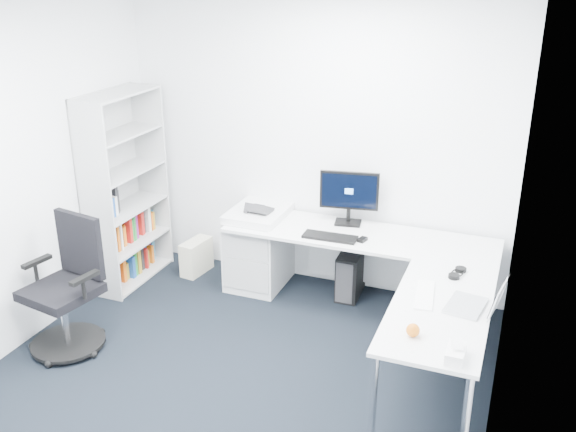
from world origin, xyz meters
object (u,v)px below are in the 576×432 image
(task_chair, at_px, (60,288))
(laptop, at_px, (467,291))
(monitor, at_px, (349,198))
(bookshelf, at_px, (125,190))
(l_desk, at_px, (347,286))

(task_chair, distance_m, laptop, 3.03)
(monitor, bearing_deg, bookshelf, -176.63)
(bookshelf, bearing_deg, l_desk, -1.32)
(bookshelf, xyz_separation_m, monitor, (2.01, 0.47, 0.03))
(bookshelf, distance_m, laptop, 3.25)
(task_chair, height_order, laptop, task_chair)
(bookshelf, height_order, task_chair, bookshelf)
(monitor, xyz_separation_m, laptop, (1.17, -1.14, -0.13))
(monitor, bearing_deg, l_desk, -82.68)
(l_desk, xyz_separation_m, monitor, (-0.16, 0.52, 0.59))
(l_desk, height_order, task_chair, task_chair)
(l_desk, relative_size, laptop, 6.85)
(l_desk, bearing_deg, bookshelf, 178.68)
(bookshelf, relative_size, task_chair, 1.70)
(bookshelf, bearing_deg, task_chair, -80.10)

